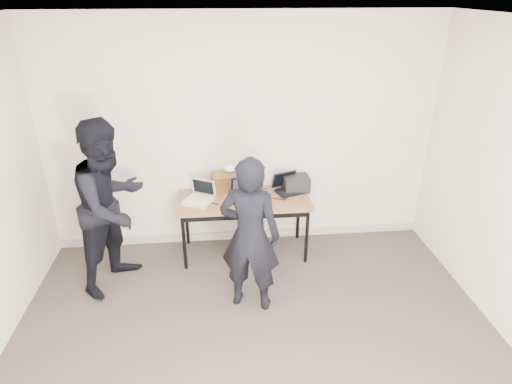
{
  "coord_description": "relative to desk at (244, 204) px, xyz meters",
  "views": [
    {
      "loc": [
        -0.29,
        -2.43,
        2.9
      ],
      "look_at": [
        0.1,
        1.6,
        0.95
      ],
      "focal_mm": 30.0,
      "sensor_mm": 36.0,
      "label": 1
    }
  ],
  "objects": [
    {
      "name": "cables",
      "position": [
        0.12,
        0.05,
        0.06
      ],
      "size": [
        1.15,
        0.37,
        0.01
      ],
      "rotation": [
        0.0,
        0.0,
        0.04
      ],
      "color": "black",
      "rests_on": "desk"
    },
    {
      "name": "power_brick",
      "position": [
        -0.22,
        -0.17,
        0.07
      ],
      "size": [
        0.07,
        0.05,
        0.03
      ],
      "primitive_type": "cube",
      "rotation": [
        0.0,
        0.0,
        0.07
      ],
      "color": "black",
      "rests_on": "desk"
    },
    {
      "name": "person_observer",
      "position": [
        -1.37,
        -0.38,
        0.25
      ],
      "size": [
        1.04,
        1.11,
        1.81
      ],
      "primitive_type": "imported",
      "rotation": [
        0.0,
        0.0,
        1.03
      ],
      "color": "black",
      "rests_on": "ground"
    },
    {
      "name": "laptop_right",
      "position": [
        0.52,
        0.17,
        0.11
      ],
      "size": [
        0.38,
        0.37,
        0.22
      ],
      "rotation": [
        0.0,
        0.0,
        0.35
      ],
      "color": "black",
      "rests_on": "desk"
    },
    {
      "name": "laptop_beige",
      "position": [
        -0.5,
        -0.0,
        0.11
      ],
      "size": [
        0.39,
        0.39,
        0.24
      ],
      "rotation": [
        0.0,
        0.0,
        -0.49
      ],
      "color": "#C0BC99",
      "rests_on": "desk"
    },
    {
      "name": "desk",
      "position": [
        0.0,
        0.0,
        0.0
      ],
      "size": [
        1.5,
        0.66,
        0.72
      ],
      "rotation": [
        0.0,
        0.0,
        -0.0
      ],
      "color": "brown",
      "rests_on": "ground"
    },
    {
      "name": "equipment_box",
      "position": [
        0.63,
        0.19,
        0.14
      ],
      "size": [
        0.31,
        0.26,
        0.17
      ],
      "primitive_type": "cube",
      "rotation": [
        0.0,
        0.0,
        0.05
      ],
      "color": "black",
      "rests_on": "desk"
    },
    {
      "name": "tissue",
      "position": [
        -0.15,
        0.23,
        0.34
      ],
      "size": [
        0.14,
        0.11,
        0.08
      ],
      "primitive_type": "ellipsoid",
      "rotation": [
        0.0,
        0.0,
        -0.07
      ],
      "color": "white",
      "rests_on": "leather_satchel"
    },
    {
      "name": "baseboard",
      "position": [
        0.01,
        0.33,
        -0.61
      ],
      "size": [
        4.5,
        0.03,
        0.1
      ],
      "primitive_type": "cube",
      "color": "#AAA18D",
      "rests_on": "ground"
    },
    {
      "name": "laptop_center",
      "position": [
        0.03,
        -0.01,
        0.12
      ],
      "size": [
        0.37,
        0.36,
        0.25
      ],
      "rotation": [
        0.0,
        0.0,
        0.17
      ],
      "color": "black",
      "rests_on": "desk"
    },
    {
      "name": "leather_satchel",
      "position": [
        -0.18,
        0.23,
        0.19
      ],
      "size": [
        0.38,
        0.22,
        0.25
      ],
      "rotation": [
        0.0,
        0.0,
        0.12
      ],
      "color": "brown",
      "rests_on": "desk"
    },
    {
      "name": "person_typist",
      "position": [
        -0.01,
        -0.91,
        0.13
      ],
      "size": [
        0.67,
        0.54,
        1.59
      ],
      "primitive_type": "imported",
      "rotation": [
        0.0,
        0.0,
        2.84
      ],
      "color": "black",
      "rests_on": "ground"
    },
    {
      "name": "room",
      "position": [
        0.01,
        -1.9,
        0.69
      ],
      "size": [
        4.6,
        4.6,
        2.8
      ],
      "color": "#413831",
      "rests_on": "ground"
    }
  ]
}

